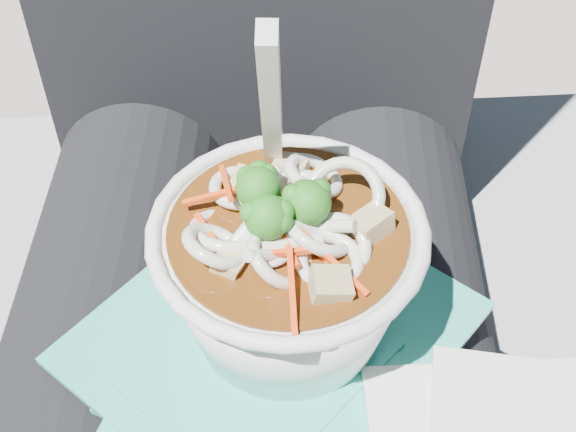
{
  "coord_description": "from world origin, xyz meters",
  "views": [
    {
      "loc": [
        0.03,
        -0.27,
        1.04
      ],
      "look_at": [
        0.03,
        0.01,
        0.73
      ],
      "focal_mm": 50.0,
      "sensor_mm": 36.0,
      "label": 1
    }
  ],
  "objects_px": {
    "lap": "(246,407)",
    "udon_bowl": "(288,265)",
    "person_body": "(252,281)",
    "plastic_bag": "(274,385)",
    "stone_ledge": "(265,429)"
  },
  "relations": [
    {
      "from": "lap",
      "to": "udon_bowl",
      "type": "height_order",
      "value": "udon_bowl"
    },
    {
      "from": "lap",
      "to": "person_body",
      "type": "height_order",
      "value": "person_body"
    },
    {
      "from": "lap",
      "to": "plastic_bag",
      "type": "distance_m",
      "value": 0.09
    },
    {
      "from": "person_body",
      "to": "plastic_bag",
      "type": "xyz_separation_m",
      "value": [
        0.02,
        -0.12,
        0.06
      ]
    },
    {
      "from": "person_body",
      "to": "lap",
      "type": "bearing_deg",
      "value": -90.0
    },
    {
      "from": "plastic_bag",
      "to": "udon_bowl",
      "type": "xyz_separation_m",
      "value": [
        0.01,
        0.04,
        0.06
      ]
    },
    {
      "from": "plastic_bag",
      "to": "udon_bowl",
      "type": "height_order",
      "value": "udon_bowl"
    },
    {
      "from": "stone_ledge",
      "to": "lap",
      "type": "height_order",
      "value": "lap"
    },
    {
      "from": "lap",
      "to": "udon_bowl",
      "type": "relative_size",
      "value": 2.39
    },
    {
      "from": "plastic_bag",
      "to": "stone_ledge",
      "type": "bearing_deg",
      "value": 96.77
    },
    {
      "from": "lap",
      "to": "plastic_bag",
      "type": "relative_size",
      "value": 1.41
    },
    {
      "from": "stone_ledge",
      "to": "person_body",
      "type": "height_order",
      "value": "person_body"
    },
    {
      "from": "stone_ledge",
      "to": "udon_bowl",
      "type": "distance_m",
      "value": 0.47
    },
    {
      "from": "person_body",
      "to": "udon_bowl",
      "type": "bearing_deg",
      "value": -70.89
    },
    {
      "from": "lap",
      "to": "udon_bowl",
      "type": "distance_m",
      "value": 0.14
    }
  ]
}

